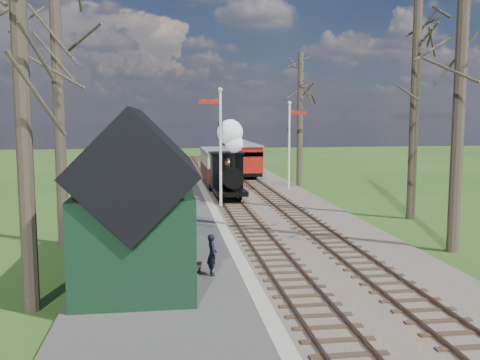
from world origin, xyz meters
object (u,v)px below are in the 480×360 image
object	(u,v)px
coach	(218,165)
semaphore_near	(219,139)
station_shed	(138,204)
person	(212,255)
bench	(186,264)
red_carriage_b	(236,155)
sign_board	(190,223)
locomotive	(229,165)
red_carriage_a	(245,159)
semaphore_far	(290,139)

from	to	relation	value
coach	semaphore_near	bearing A→B (deg)	-95.26
station_shed	person	distance (m)	2.57
coach	bench	bearing A→B (deg)	-98.12
semaphore_near	red_carriage_b	bearing A→B (deg)	79.89
sign_board	locomotive	bearing A→B (deg)	75.04
station_shed	person	xyz separation A→B (m)	(2.09, -0.28, -1.47)
red_carriage_a	semaphore_near	bearing A→B (deg)	-104.12
coach	person	size ratio (longest dim) A/B	5.89
sign_board	red_carriage_a	bearing A→B (deg)	75.95
locomotive	sign_board	world-z (taller)	locomotive
bench	semaphore_far	bearing A→B (deg)	68.35
sign_board	bench	size ratio (longest dim) A/B	0.72
locomotive	red_carriage_b	xyz separation A→B (m)	(2.61, 16.60, -0.58)
semaphore_near	red_carriage_a	bearing A→B (deg)	75.88
red_carriage_a	bench	world-z (taller)	red_carriage_a
semaphore_near	red_carriage_b	world-z (taller)	semaphore_near
semaphore_far	bench	distance (m)	20.11
locomotive	bench	size ratio (longest dim) A/B	2.78
station_shed	red_carriage_a	distance (m)	26.33
station_shed	semaphore_far	world-z (taller)	semaphore_far
station_shed	locomotive	bearing A→B (deg)	73.31
semaphore_far	red_carriage_a	xyz separation A→B (m)	(-1.77, 7.39, -1.89)
station_shed	locomotive	size ratio (longest dim) A/B	1.43
semaphore_far	bench	xyz separation A→B (m)	(-7.35, -18.52, -2.74)
semaphore_far	person	distance (m)	19.60
coach	red_carriage_a	xyz separation A→B (m)	(2.60, 5.03, -0.03)
semaphore_near	red_carriage_a	xyz separation A→B (m)	(3.37, 13.39, -2.16)
semaphore_far	red_carriage_b	bearing A→B (deg)	97.83
semaphore_far	bench	world-z (taller)	semaphore_far
locomotive	coach	distance (m)	6.09
semaphore_far	red_carriage_b	size ratio (longest dim) A/B	1.15
station_shed	coach	world-z (taller)	station_shed
station_shed	bench	size ratio (longest dim) A/B	3.98
red_carriage_a	red_carriage_b	world-z (taller)	same
semaphore_far	red_carriage_a	distance (m)	7.83
coach	red_carriage_a	bearing A→B (deg)	62.69
semaphore_near	locomotive	world-z (taller)	semaphore_near
station_shed	semaphore_far	bearing A→B (deg)	64.28
semaphore_far	locomotive	bearing A→B (deg)	-139.80
semaphore_near	sign_board	size ratio (longest dim) A/B	5.45
red_carriage_b	person	world-z (taller)	red_carriage_b
coach	red_carriage_b	world-z (taller)	coach
coach	red_carriage_a	size ratio (longest dim) A/B	1.42
red_carriage_b	sign_board	xyz separation A→B (m)	(-5.23, -26.41, -0.69)
station_shed	bench	xyz separation A→B (m)	(1.32, -0.52, -1.66)
locomotive	bench	bearing A→B (deg)	-101.32
person	red_carriage_b	bearing A→B (deg)	-14.53
semaphore_near	sign_board	xyz separation A→B (m)	(-1.86, -7.52, -2.85)
semaphore_near	bench	bearing A→B (deg)	-100.00
coach	sign_board	world-z (taller)	coach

